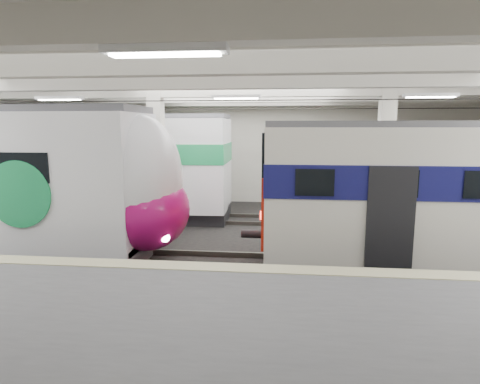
# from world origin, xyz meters

# --- Properties ---
(station_hall) EXTENTS (36.00, 24.00, 5.75)m
(station_hall) POSITION_xyz_m (0.00, -1.74, 3.24)
(station_hall) COLOR black
(station_hall) RESTS_ON ground
(far_train) EXTENTS (14.14, 3.05, 4.50)m
(far_train) POSITION_xyz_m (-7.81, 5.50, 2.32)
(far_train) COLOR white
(far_train) RESTS_ON ground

